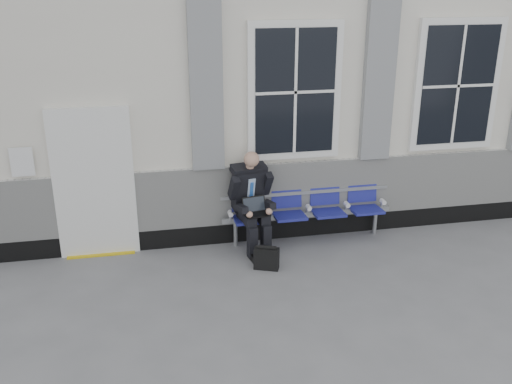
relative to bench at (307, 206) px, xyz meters
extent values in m
plane|color=slate|center=(1.95, -1.32, -0.55)|extent=(70.00, 70.00, 0.00)
cube|color=silver|center=(1.95, 2.18, 1.55)|extent=(14.00, 4.00, 4.20)
cube|color=black|center=(1.95, 0.15, -0.40)|extent=(14.00, 0.10, 0.30)
cube|color=silver|center=(1.95, 0.14, 0.20)|extent=(14.00, 0.08, 0.90)
cube|color=gray|center=(-1.45, 0.12, 1.85)|extent=(0.45, 0.14, 2.40)
cube|color=gray|center=(1.05, 0.12, 1.85)|extent=(0.45, 0.14, 2.40)
cube|color=white|center=(-0.20, 0.14, 1.70)|extent=(1.35, 0.10, 1.95)
cube|color=black|center=(-0.20, 0.09, 1.70)|extent=(1.15, 0.02, 1.75)
cube|color=white|center=(2.30, 0.14, 1.70)|extent=(1.35, 0.10, 1.95)
cube|color=black|center=(2.30, 0.09, 1.70)|extent=(1.15, 0.02, 1.75)
cube|color=black|center=(-3.05, 0.28, 0.50)|extent=(0.95, 0.30, 2.10)
cube|color=white|center=(-3.05, 0.13, 0.50)|extent=(1.10, 0.10, 2.20)
cube|color=gold|center=(-3.05, 0.16, -0.54)|extent=(0.95, 0.30, 0.02)
cube|color=white|center=(-3.95, 0.13, 0.90)|extent=(0.30, 0.02, 0.40)
cube|color=#9EA0A3|center=(0.00, -0.02, -0.13)|extent=(2.60, 0.07, 0.07)
cube|color=#9EA0A3|center=(0.00, 0.10, 0.18)|extent=(2.60, 0.05, 0.05)
cylinder|color=#9EA0A3|center=(-1.10, -0.02, -0.36)|extent=(0.06, 0.06, 0.39)
cylinder|color=#9EA0A3|center=(1.10, -0.02, -0.36)|extent=(0.06, 0.06, 0.39)
cube|color=navy|center=(-0.90, -0.10, -0.10)|extent=(0.46, 0.42, 0.07)
cube|color=navy|center=(-0.90, 0.11, 0.16)|extent=(0.46, 0.10, 0.40)
cube|color=navy|center=(-0.30, -0.10, -0.10)|extent=(0.46, 0.42, 0.07)
cube|color=navy|center=(-0.30, 0.11, 0.16)|extent=(0.46, 0.10, 0.40)
cube|color=navy|center=(0.30, -0.10, -0.10)|extent=(0.46, 0.42, 0.07)
cube|color=navy|center=(0.30, 0.11, 0.16)|extent=(0.46, 0.10, 0.40)
cube|color=navy|center=(0.90, -0.10, -0.10)|extent=(0.46, 0.42, 0.07)
cube|color=navy|center=(0.90, 0.11, 0.16)|extent=(0.46, 0.10, 0.40)
cylinder|color=white|center=(-1.18, -0.07, 0.00)|extent=(0.07, 0.12, 0.07)
cylinder|color=white|center=(-0.60, -0.07, 0.00)|extent=(0.07, 0.12, 0.07)
cylinder|color=white|center=(0.00, -0.07, 0.00)|extent=(0.07, 0.12, 0.07)
cylinder|color=white|center=(0.60, -0.07, 0.00)|extent=(0.07, 0.12, 0.07)
cylinder|color=white|center=(1.18, -0.07, 0.00)|extent=(0.07, 0.12, 0.07)
cube|color=black|center=(-0.92, -0.51, -0.50)|extent=(0.16, 0.29, 0.09)
cube|color=black|center=(-0.71, -0.48, -0.50)|extent=(0.16, 0.29, 0.09)
cube|color=black|center=(-0.93, -0.45, -0.31)|extent=(0.15, 0.16, 0.47)
cube|color=black|center=(-0.72, -0.42, -0.31)|extent=(0.15, 0.16, 0.47)
cube|color=black|center=(-0.97, -0.23, -0.01)|extent=(0.23, 0.49, 0.15)
cube|color=black|center=(-0.76, -0.19, -0.01)|extent=(0.23, 0.49, 0.15)
cube|color=black|center=(-0.90, 0.00, 0.34)|extent=(0.49, 0.43, 0.66)
cube|color=#B0C7E7|center=(-0.88, -0.13, 0.36)|extent=(0.12, 0.11, 0.37)
cube|color=blue|center=(-0.88, -0.14, 0.34)|extent=(0.06, 0.09, 0.31)
cube|color=black|center=(-0.90, -0.03, 0.65)|extent=(0.54, 0.33, 0.15)
cylinder|color=tan|center=(-0.89, -0.08, 0.72)|extent=(0.11, 0.11, 0.10)
sphere|color=tan|center=(-0.88, -0.15, 0.83)|extent=(0.22, 0.22, 0.22)
cube|color=black|center=(-1.13, -0.15, 0.42)|extent=(0.15, 0.31, 0.39)
cube|color=black|center=(-0.64, -0.06, 0.42)|extent=(0.15, 0.31, 0.39)
cube|color=black|center=(-1.06, -0.33, 0.17)|extent=(0.15, 0.34, 0.15)
cube|color=black|center=(-0.65, -0.25, 0.17)|extent=(0.15, 0.34, 0.15)
sphere|color=tan|center=(-0.97, -0.46, 0.13)|extent=(0.09, 0.09, 0.09)
sphere|color=tan|center=(-0.68, -0.41, 0.13)|extent=(0.09, 0.09, 0.09)
cube|color=black|center=(-0.84, -0.35, 0.08)|extent=(0.38, 0.30, 0.02)
cube|color=black|center=(-0.86, -0.23, 0.18)|extent=(0.36, 0.15, 0.22)
cube|color=black|center=(-0.86, -0.24, 0.18)|extent=(0.32, 0.13, 0.19)
cube|color=black|center=(-0.80, -0.81, -0.40)|extent=(0.37, 0.26, 0.30)
cylinder|color=black|center=(-0.80, -0.81, -0.23)|extent=(0.27, 0.15, 0.05)
camera|label=1|loc=(-2.33, -7.61, 3.21)|focal=40.00mm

